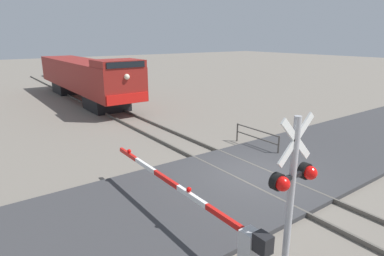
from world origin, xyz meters
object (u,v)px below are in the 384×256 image
object	(u,v)px
crossing_signal	(292,189)
guard_railing	(257,136)
crossing_gate	(218,225)
locomotive	(85,77)

from	to	relation	value
crossing_signal	guard_railing	size ratio (longest dim) A/B	1.40
crossing_gate	guard_railing	xyz separation A→B (m)	(6.71, 5.00, -0.26)
crossing_signal	guard_railing	distance (m)	9.29
crossing_gate	guard_railing	size ratio (longest dim) A/B	2.60
crossing_gate	guard_railing	world-z (taller)	crossing_gate
locomotive	crossing_signal	distance (m)	23.83
locomotive	crossing_gate	xyz separation A→B (m)	(-4.09, -21.90, -1.11)
crossing_signal	guard_railing	world-z (taller)	crossing_signal
locomotive	guard_railing	bearing A→B (deg)	-81.18
locomotive	crossing_gate	bearing A→B (deg)	-100.57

